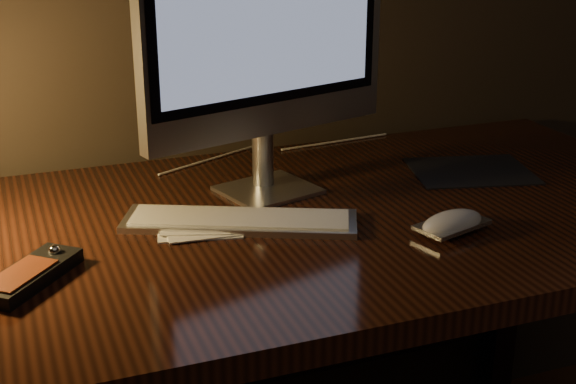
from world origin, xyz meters
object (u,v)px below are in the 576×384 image
object	(u,v)px
desk	(244,274)
keyboard	(240,220)
monitor	(268,24)
mouse	(452,226)
media_remote	(30,274)

from	to	relation	value
desk	keyboard	size ratio (longest dim) A/B	4.28
monitor	keyboard	size ratio (longest dim) A/B	1.34
monitor	mouse	world-z (taller)	monitor
monitor	keyboard	distance (m)	0.33
mouse	keyboard	bearing A→B (deg)	136.91
mouse	media_remote	bearing A→B (deg)	158.14
desk	keyboard	distance (m)	0.16
keyboard	media_remote	xyz separation A→B (m)	(-0.33, -0.09, 0.00)
desk	monitor	xyz separation A→B (m)	(0.06, 0.05, 0.43)
keyboard	media_remote	distance (m)	0.34
monitor	mouse	distance (m)	0.44
mouse	desk	bearing A→B (deg)	123.91
monitor	keyboard	xyz separation A→B (m)	(-0.09, -0.12, -0.29)
keyboard	desk	bearing A→B (deg)	93.30
keyboard	monitor	bearing A→B (deg)	77.06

